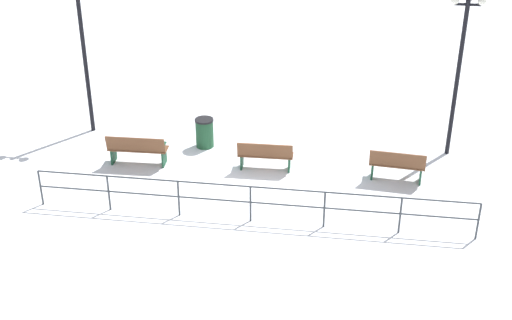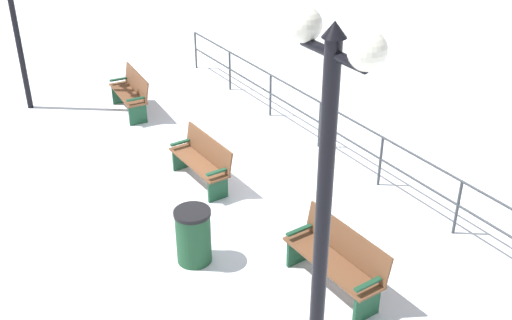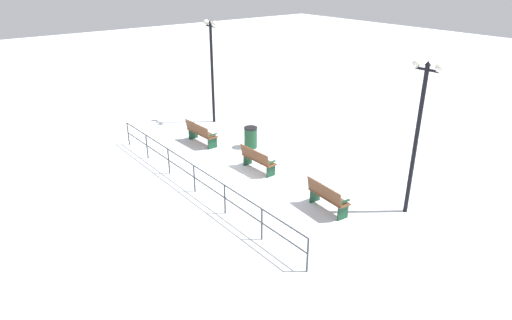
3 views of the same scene
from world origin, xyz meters
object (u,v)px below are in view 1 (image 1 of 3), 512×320
Objects in this scene: bench_third at (137,149)px; lamppost_near at (460,57)px; trash_bin at (205,133)px; bench_second at (265,155)px; bench_nearest at (397,165)px; lamppost_middle at (82,32)px.

lamppost_near is (2.01, -8.71, 2.46)m from bench_third.
lamppost_near reaches higher than bench_third.
bench_third is at bearing 131.13° from trash_bin.
bench_nearest is at bearing -93.21° from bench_second.
trash_bin is (1.20, 1.97, -0.02)m from bench_second.
bench_nearest is 9.82m from lamppost_middle.
lamppost_near is (1.79, -5.12, 2.49)m from bench_second.
bench_third reaches higher than bench_second.
lamppost_near is at bearing -78.92° from bench_third.
bench_nearest is 7.18m from bench_third.
lamppost_middle is at bearing 70.95° from bench_second.
lamppost_middle reaches higher than lamppost_near.
lamppost_middle is (2.01, 2.07, 2.68)m from bench_third.
bench_third is 2.15m from trash_bin.
lamppost_near reaches higher than trash_bin.
bench_third is 0.36× the size of lamppost_near.
bench_third reaches higher than trash_bin.
lamppost_middle reaches higher than bench_second.
trash_bin is at bearing 81.67° from bench_nearest.
bench_second is 2.31m from trash_bin.
lamppost_near is at bearing -34.04° from bench_nearest.
bench_third is at bearing -134.07° from lamppost_middle.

